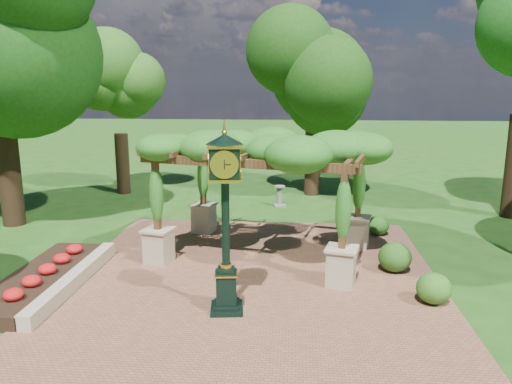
{
  "coord_description": "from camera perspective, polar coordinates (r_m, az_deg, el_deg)",
  "views": [
    {
      "loc": [
        1.14,
        -11.27,
        5.25
      ],
      "look_at": [
        0.0,
        2.5,
        2.2
      ],
      "focal_mm": 35.0,
      "sensor_mm": 36.0,
      "label": 1
    }
  ],
  "objects": [
    {
      "name": "pergola",
      "position": [
        14.8,
        0.73,
        4.54
      ],
      "size": [
        6.96,
        5.24,
        3.92
      ],
      "rotation": [
        0.0,
        0.0,
        -0.24
      ],
      "color": "#BCAD8C",
      "rests_on": "brick_plaza"
    },
    {
      "name": "tree_north",
      "position": [
        23.43,
        6.74,
        13.33
      ],
      "size": [
        4.13,
        4.13,
        8.25
      ],
      "color": "#362115",
      "rests_on": "ground"
    },
    {
      "name": "border_wall",
      "position": [
        14.04,
        -20.06,
        -9.43
      ],
      "size": [
        0.35,
        5.0,
        0.4
      ],
      "primitive_type": "cube",
      "color": "#C6B793",
      "rests_on": "ground"
    },
    {
      "name": "pedestal_clock",
      "position": [
        11.12,
        -3.52,
        -1.77
      ],
      "size": [
        0.92,
        0.92,
        4.21
      ],
      "rotation": [
        0.0,
        0.0,
        0.12
      ],
      "color": "black",
      "rests_on": "brick_plaza"
    },
    {
      "name": "shrub_mid",
      "position": [
        14.62,
        15.59,
        -7.17
      ],
      "size": [
        0.98,
        0.98,
        0.83
      ],
      "primitive_type": "ellipsoid",
      "rotation": [
        0.0,
        0.0,
        0.06
      ],
      "color": "#245016",
      "rests_on": "brick_plaza"
    },
    {
      "name": "ground",
      "position": [
        12.49,
        -0.97,
        -12.42
      ],
      "size": [
        120.0,
        120.0,
        0.0
      ],
      "primitive_type": "plane",
      "color": "#1E4714",
      "rests_on": "ground"
    },
    {
      "name": "shrub_front",
      "position": [
        12.91,
        19.66,
        -10.33
      ],
      "size": [
        1.08,
        1.08,
        0.75
      ],
      "primitive_type": "ellipsoid",
      "rotation": [
        0.0,
        0.0,
        -0.38
      ],
      "color": "#2E631C",
      "rests_on": "brick_plaza"
    },
    {
      "name": "tree_west_far",
      "position": [
        24.43,
        -15.49,
        11.56
      ],
      "size": [
        3.28,
        3.28,
        7.42
      ],
      "color": "#312113",
      "rests_on": "ground"
    },
    {
      "name": "shrub_back",
      "position": [
        17.9,
        13.79,
        -3.72
      ],
      "size": [
        0.85,
        0.85,
        0.67
      ],
      "primitive_type": "ellipsoid",
      "rotation": [
        0.0,
        0.0,
        -0.15
      ],
      "color": "#27631C",
      "rests_on": "brick_plaza"
    },
    {
      "name": "sundial",
      "position": [
        21.51,
        2.72,
        -0.61
      ],
      "size": [
        0.58,
        0.58,
        0.9
      ],
      "rotation": [
        0.0,
        0.0,
        0.2
      ],
      "color": "gray",
      "rests_on": "ground"
    },
    {
      "name": "brick_plaza",
      "position": [
        13.39,
        -0.54,
        -10.55
      ],
      "size": [
        10.0,
        12.0,
        0.04
      ],
      "primitive_type": "cube",
      "color": "brown",
      "rests_on": "ground"
    },
    {
      "name": "flower_bed",
      "position": [
        14.44,
        -23.34,
        -9.18
      ],
      "size": [
        1.5,
        5.0,
        0.36
      ],
      "primitive_type": "cube",
      "color": "red",
      "rests_on": "ground"
    }
  ]
}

